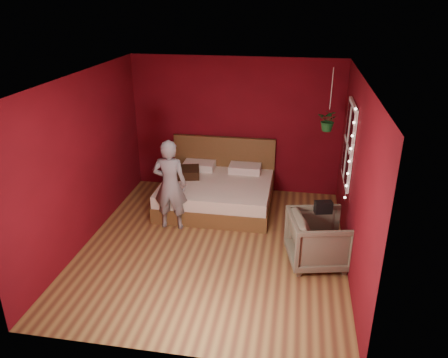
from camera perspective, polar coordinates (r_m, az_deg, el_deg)
floor at (r=6.90m, az=-1.37°, el=-8.75°), size 4.50×4.50×0.00m
room_walls at (r=6.18m, az=-1.52°, el=4.58°), size 4.04×4.54×2.62m
window at (r=7.02m, az=15.97°, el=4.46°), size 0.05×0.97×1.27m
fairy_lights at (r=6.53m, az=16.14°, el=3.02°), size 0.04×0.04×1.45m
bed at (r=8.05m, az=-0.86°, el=-1.51°), size 1.99×1.69×1.09m
person at (r=7.15m, az=-7.06°, el=-0.77°), size 0.57×0.38×1.53m
armchair at (r=6.47m, az=12.27°, el=-7.72°), size 1.01×0.99×0.77m
handbag at (r=6.33m, az=12.84°, el=-3.61°), size 0.27×0.18×0.17m
throw_pillow at (r=8.12m, az=-4.85°, el=0.87°), size 0.54×0.54×0.16m
hanging_plant at (r=7.23m, az=13.50°, el=7.47°), size 0.40×0.38×1.01m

